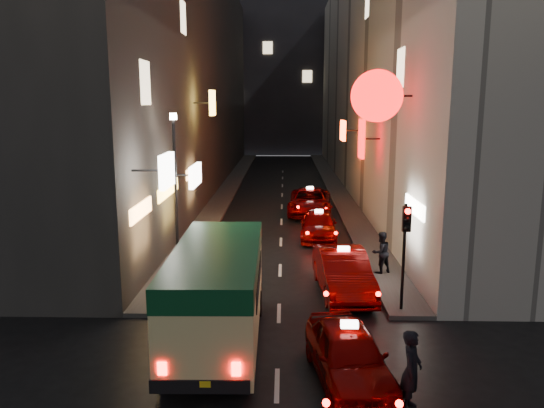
# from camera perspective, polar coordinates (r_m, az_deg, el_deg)

# --- Properties ---
(building_left) EXTENTS (7.53, 52.00, 18.00)m
(building_left) POSITION_cam_1_polar(r_m,az_deg,el_deg) (42.70, -9.95, 13.69)
(building_left) COLOR #383533
(building_left) RESTS_ON ground
(building_right) EXTENTS (8.33, 52.00, 18.00)m
(building_right) POSITION_cam_1_polar(r_m,az_deg,el_deg) (42.65, 12.29, 13.62)
(building_right) COLOR #B8B2A8
(building_right) RESTS_ON ground
(building_far) EXTENTS (30.00, 10.00, 22.00)m
(building_far) POSITION_cam_1_polar(r_m,az_deg,el_deg) (73.99, 1.26, 14.15)
(building_far) COLOR #323136
(building_far) RESTS_ON ground
(sidewalk_left) EXTENTS (1.50, 52.00, 0.15)m
(sidewalk_left) POSITION_cam_1_polar(r_m,az_deg,el_deg) (42.63, -4.61, 1.79)
(sidewalk_left) COLOR #494744
(sidewalk_left) RESTS_ON ground
(sidewalk_right) EXTENTS (1.50, 52.00, 0.15)m
(sidewalk_right) POSITION_cam_1_polar(r_m,az_deg,el_deg) (42.60, 6.84, 1.74)
(sidewalk_right) COLOR #494744
(sidewalk_right) RESTS_ON ground
(minibus) EXTENTS (2.43, 6.65, 2.85)m
(minibus) POSITION_cam_1_polar(r_m,az_deg,el_deg) (15.04, -5.91, -8.58)
(minibus) COLOR #EAE392
(minibus) RESTS_ON ground
(taxi_near) EXTENTS (2.82, 5.44, 1.82)m
(taxi_near) POSITION_cam_1_polar(r_m,az_deg,el_deg) (13.58, 8.25, -15.32)
(taxi_near) COLOR #700000
(taxi_near) RESTS_ON ground
(taxi_second) EXTENTS (2.76, 5.90, 2.00)m
(taxi_second) POSITION_cam_1_polar(r_m,az_deg,el_deg) (19.34, 7.66, -6.92)
(taxi_second) COLOR #700000
(taxi_second) RESTS_ON ground
(taxi_third) EXTENTS (2.19, 4.83, 1.67)m
(taxi_third) POSITION_cam_1_polar(r_m,az_deg,el_deg) (27.03, 5.05, -2.07)
(taxi_third) COLOR #700000
(taxi_third) RESTS_ON ground
(taxi_far) EXTENTS (2.70, 5.80, 1.97)m
(taxi_far) POSITION_cam_1_polar(r_m,az_deg,el_deg) (32.73, 4.09, 0.49)
(taxi_far) COLOR #700000
(taxi_far) RESTS_ON ground
(pedestrian_crossing) EXTENTS (0.69, 0.82, 2.12)m
(pedestrian_crossing) POSITION_cam_1_polar(r_m,az_deg,el_deg) (12.67, 14.79, -16.42)
(pedestrian_crossing) COLOR black
(pedestrian_crossing) RESTS_ON ground
(pedestrian_sidewalk) EXTENTS (0.83, 0.71, 1.88)m
(pedestrian_sidewalk) POSITION_cam_1_polar(r_m,az_deg,el_deg) (21.36, 11.65, -4.83)
(pedestrian_sidewalk) COLOR black
(pedestrian_sidewalk) RESTS_ON sidewalk_right
(traffic_light) EXTENTS (0.26, 0.43, 3.50)m
(traffic_light) POSITION_cam_1_polar(r_m,az_deg,el_deg) (17.28, 14.18, -3.21)
(traffic_light) COLOR black
(traffic_light) RESTS_ON sidewalk_right
(lamp_post) EXTENTS (0.28, 0.28, 6.22)m
(lamp_post) POSITION_cam_1_polar(r_m,az_deg,el_deg) (21.54, -10.35, 2.51)
(lamp_post) COLOR black
(lamp_post) RESTS_ON sidewalk_left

